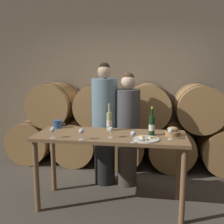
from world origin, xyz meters
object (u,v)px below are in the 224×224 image
tasting_table (110,144)px  wine_glass_center (111,130)px  bread_basket (173,132)px  wine_glass_far_right (171,131)px  wine_glass_left (81,132)px  person_left (105,124)px  cheese_plate (146,139)px  wine_glass_right (133,134)px  wine_bottle_red (152,125)px  wine_bottle_white (109,121)px  wine_glass_far_left (53,130)px  person_right (128,129)px  blue_crock (58,124)px

tasting_table → wine_glass_center: 0.26m
bread_basket → wine_glass_far_right: size_ratio=1.36×
wine_glass_far_right → wine_glass_left: bearing=-170.3°
person_left → wine_glass_far_right: bearing=-39.7°
cheese_plate → wine_glass_right: 0.20m
person_left → wine_glass_left: 0.92m
cheese_plate → wine_glass_center: wine_glass_center is taller
cheese_plate → wine_bottle_red: bearing=74.1°
cheese_plate → wine_glass_far_right: (0.27, 0.07, 0.08)m
wine_bottle_white → wine_glass_far_left: bearing=-142.4°
bread_basket → wine_glass_far_right: bearing=-101.5°
person_left → wine_glass_center: size_ratio=13.92×
cheese_plate → wine_glass_far_right: bearing=13.7°
bread_basket → wine_glass_far_left: wine_glass_far_left is taller
person_right → wine_glass_right: 0.96m
wine_glass_far_left → tasting_table: bearing=22.2°
wine_bottle_red → blue_crock: wine_bottle_red is taller
person_left → wine_bottle_white: 0.48m
person_left → wine_glass_center: bearing=-74.5°
wine_glass_left → wine_glass_far_left: bearing=177.0°
person_right → wine_glass_right: (0.15, -0.93, 0.17)m
person_right → wine_bottle_red: size_ratio=4.80×
blue_crock → wine_glass_far_left: (0.12, -0.48, 0.03)m
wine_glass_left → wine_glass_far_right: (0.98, 0.17, 0.00)m
cheese_plate → person_left: bearing=127.6°
wine_glass_far_right → bread_basket: bearing=78.5°
wine_bottle_red → wine_bottle_white: 0.56m
bread_basket → wine_glass_center: wine_glass_center is taller
bread_basket → wine_glass_right: size_ratio=1.36×
wine_bottle_red → blue_crock: 1.25m
wine_bottle_white → bread_basket: size_ratio=1.99×
person_left → tasting_table: bearing=-73.6°
wine_glass_far_left → wine_glass_left: 0.34m
wine_bottle_white → wine_glass_far_left: (-0.58, -0.45, -0.03)m
wine_glass_far_right → tasting_table: bearing=171.6°
person_left → wine_glass_far_left: bearing=-116.2°
wine_glass_far_left → wine_glass_left: same height
person_left → wine_glass_left: bearing=-96.0°
blue_crock → bread_basket: bread_basket is taller
cheese_plate → wine_glass_far_left: bearing=-175.4°
tasting_table → wine_glass_far_right: size_ratio=14.15×
cheese_plate → wine_glass_right: (-0.14, -0.13, 0.08)m
wine_bottle_red → wine_glass_far_left: wine_bottle_red is taller
wine_bottle_white → cheese_plate: wine_bottle_white is taller
wine_glass_right → wine_bottle_white: bearing=124.7°
person_right → wine_glass_far_right: (0.55, -0.74, 0.17)m
tasting_table → wine_bottle_red: (0.49, 0.03, 0.25)m
wine_bottle_red → wine_glass_center: wine_bottle_red is taller
cheese_plate → wine_glass_left: wine_glass_left is taller
wine_glass_right → bread_basket: bearing=39.7°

